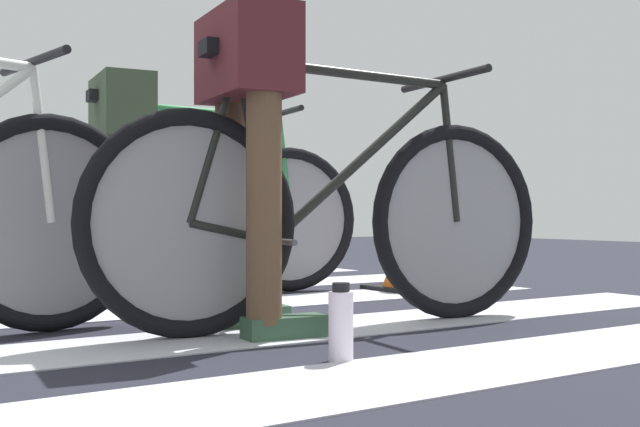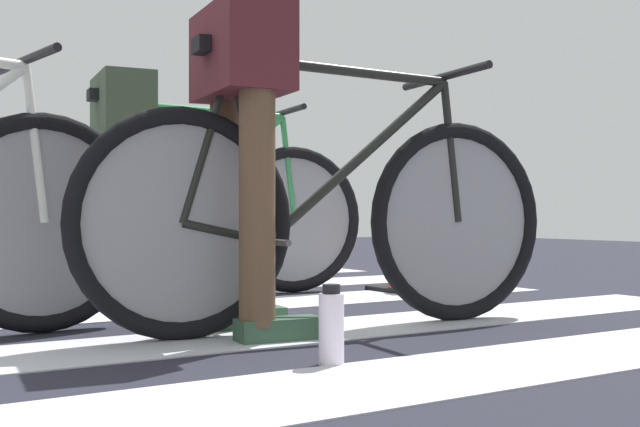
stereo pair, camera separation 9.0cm
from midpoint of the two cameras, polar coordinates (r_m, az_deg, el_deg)
bicycle_1_of_4 at (r=2.66m, az=1.58°, el=-0.05°), size 1.73×0.52×0.93m
cyclist_1_of_4 at (r=2.54m, az=-4.69°, el=6.37°), size 0.35×0.43×1.04m
bicycle_3_of_4 at (r=3.72m, az=-8.60°, el=-0.03°), size 1.73×0.52×0.93m
cyclist_3_of_4 at (r=3.65m, az=-13.29°, el=4.12°), size 0.35×0.43×1.00m
water_bottle at (r=2.07m, az=1.88°, el=-8.07°), size 0.07×0.07×0.21m
traffic_cone at (r=3.98m, az=7.74°, el=-2.51°), size 0.39×0.39×0.45m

